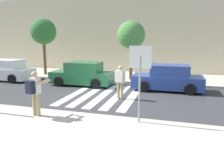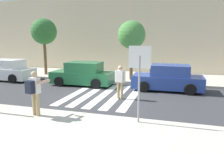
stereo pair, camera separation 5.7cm
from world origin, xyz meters
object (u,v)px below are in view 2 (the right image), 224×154
Objects in this scene: photographer_with_backpack at (34,90)px; parked_car_white at (7,71)px; pedestrian_crossing at (120,80)px; parked_car_blue at (168,78)px; street_tree_west at (44,32)px; street_tree_center at (132,35)px; stop_sign at (139,67)px; parked_car_green at (83,74)px.

photographer_with_backpack reaches higher than parked_car_white.
pedestrian_crossing is at bearing 57.12° from photographer_with_backpack.
parked_car_blue is at bearing 0.00° from parked_car_white.
pedestrian_crossing is 9.60m from street_tree_west.
photographer_with_backpack is 9.44m from parked_car_white.
street_tree_center is (2.01, 8.51, 2.14)m from photographer_with_backpack.
stop_sign is 0.64× the size of street_tree_center.
stop_sign is at bearing -76.76° from street_tree_center.
parked_car_white is (-10.89, 5.87, -1.38)m from stop_sign.
photographer_with_backpack is 0.42× the size of parked_car_green.
street_tree_west reaches higher than parked_car_white.
parked_car_blue is 0.98× the size of street_tree_center.
stop_sign is 4.04m from photographer_with_backpack.
parked_car_blue is at bearing -14.06° from street_tree_west.
street_tree_center reaches higher than parked_car_white.
parked_car_blue is at bearing 48.74° from pedestrian_crossing.
photographer_with_backpack is at bearing -173.29° from stop_sign.
parked_car_white is 0.98× the size of street_tree_center.
pedestrian_crossing is (2.40, 3.72, -0.19)m from photographer_with_backpack.
pedestrian_crossing is 9.75m from parked_car_white.
street_tree_center reaches higher than parked_car_blue.
pedestrian_crossing is at bearing -33.65° from street_tree_west.
parked_car_green is at bearing 140.95° from pedestrian_crossing.
parked_car_green is 5.87m from street_tree_west.
street_tree_west reaches higher than parked_car_green.
stop_sign reaches higher than parked_car_white.
street_tree_west is (-7.68, 5.11, 2.63)m from pedestrian_crossing.
street_tree_west reaches higher than pedestrian_crossing.
parked_car_blue is at bearing -0.00° from parked_car_green.
photographer_with_backpack is 6.40m from parked_car_green.
street_tree_center is at bearing 13.64° from parked_car_white.
street_tree_center reaches higher than parked_car_green.
street_tree_west is (-9.18, 8.37, 1.50)m from stop_sign.
street_tree_center is (7.29, -0.32, -0.30)m from street_tree_west.
parked_car_white is at bearing 137.79° from photographer_with_backpack.
stop_sign reaches higher than parked_car_green.
street_tree_center is at bearing 76.71° from photographer_with_backpack.
parked_car_green is at bearing -142.36° from street_tree_center.
street_tree_center is at bearing 37.64° from parked_car_green.
parked_car_white is at bearing 164.44° from pedestrian_crossing.
pedestrian_crossing is 0.38× the size of street_tree_west.
street_tree_center is (2.83, 2.18, 2.58)m from parked_car_green.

